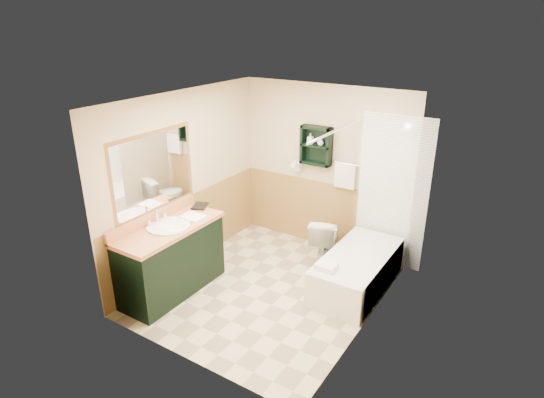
{
  "coord_description": "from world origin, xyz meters",
  "views": [
    {
      "loc": [
        2.7,
        -4.14,
        3.25
      ],
      "look_at": [
        -0.07,
        0.2,
        1.16
      ],
      "focal_mm": 30.0,
      "sensor_mm": 36.0,
      "label": 1
    }
  ],
  "objects_px": {
    "wall_shelf": "(316,146)",
    "soap_bottle_a": "(310,141)",
    "toilet": "(324,239)",
    "vanity": "(171,259)",
    "vanity_book": "(193,198)",
    "soap_bottle_b": "(321,142)",
    "hair_dryer": "(298,165)",
    "bathtub": "(357,271)"
  },
  "relations": [
    {
      "from": "wall_shelf",
      "to": "soap_bottle_a",
      "type": "distance_m",
      "value": 0.1
    },
    {
      "from": "vanity",
      "to": "soap_bottle_a",
      "type": "height_order",
      "value": "soap_bottle_a"
    },
    {
      "from": "hair_dryer",
      "to": "soap_bottle_b",
      "type": "height_order",
      "value": "soap_bottle_b"
    },
    {
      "from": "vanity_book",
      "to": "bathtub",
      "type": "bearing_deg",
      "value": -4.48
    },
    {
      "from": "bathtub",
      "to": "soap_bottle_a",
      "type": "xyz_separation_m",
      "value": [
        -1.12,
        0.74,
        1.36
      ]
    },
    {
      "from": "bathtub",
      "to": "vanity",
      "type": "bearing_deg",
      "value": -145.66
    },
    {
      "from": "vanity_book",
      "to": "soap_bottle_b",
      "type": "xyz_separation_m",
      "value": [
        1.13,
        1.42,
        0.59
      ]
    },
    {
      "from": "vanity",
      "to": "soap_bottle_b",
      "type": "height_order",
      "value": "soap_bottle_b"
    },
    {
      "from": "bathtub",
      "to": "vanity_book",
      "type": "bearing_deg",
      "value": -161.94
    },
    {
      "from": "vanity",
      "to": "vanity_book",
      "type": "height_order",
      "value": "vanity_book"
    },
    {
      "from": "soap_bottle_a",
      "to": "soap_bottle_b",
      "type": "height_order",
      "value": "soap_bottle_b"
    },
    {
      "from": "vanity",
      "to": "soap_bottle_b",
      "type": "relative_size",
      "value": 13.13
    },
    {
      "from": "hair_dryer",
      "to": "vanity",
      "type": "distance_m",
      "value": 2.3
    },
    {
      "from": "toilet",
      "to": "hair_dryer",
      "type": "bearing_deg",
      "value": -48.26
    },
    {
      "from": "hair_dryer",
      "to": "vanity",
      "type": "height_order",
      "value": "hair_dryer"
    },
    {
      "from": "hair_dryer",
      "to": "toilet",
      "type": "relative_size",
      "value": 0.35
    },
    {
      "from": "hair_dryer",
      "to": "soap_bottle_b",
      "type": "relative_size",
      "value": 2.23
    },
    {
      "from": "vanity_book",
      "to": "soap_bottle_b",
      "type": "height_order",
      "value": "soap_bottle_b"
    },
    {
      "from": "vanity",
      "to": "vanity_book",
      "type": "xyz_separation_m",
      "value": [
        -0.17,
        0.63,
        0.57
      ]
    },
    {
      "from": "soap_bottle_a",
      "to": "toilet",
      "type": "bearing_deg",
      "value": -37.83
    },
    {
      "from": "toilet",
      "to": "soap_bottle_a",
      "type": "relative_size",
      "value": 4.51
    },
    {
      "from": "wall_shelf",
      "to": "toilet",
      "type": "xyz_separation_m",
      "value": [
        0.37,
        -0.36,
        -1.21
      ]
    },
    {
      "from": "toilet",
      "to": "bathtub",
      "type": "bearing_deg",
      "value": 131.23
    },
    {
      "from": "soap_bottle_b",
      "to": "hair_dryer",
      "type": "bearing_deg",
      "value": 175.37
    },
    {
      "from": "wall_shelf",
      "to": "toilet",
      "type": "relative_size",
      "value": 0.8
    },
    {
      "from": "toilet",
      "to": "soap_bottle_a",
      "type": "xyz_separation_m",
      "value": [
        -0.46,
        0.36,
        1.26
      ]
    },
    {
      "from": "hair_dryer",
      "to": "soap_bottle_a",
      "type": "distance_m",
      "value": 0.45
    },
    {
      "from": "hair_dryer",
      "to": "bathtub",
      "type": "xyz_separation_m",
      "value": [
        1.33,
        -0.77,
        -0.96
      ]
    },
    {
      "from": "bathtub",
      "to": "soap_bottle_b",
      "type": "bearing_deg",
      "value": 142.02
    },
    {
      "from": "wall_shelf",
      "to": "bathtub",
      "type": "distance_m",
      "value": 1.83
    },
    {
      "from": "soap_bottle_a",
      "to": "vanity_book",
      "type": "bearing_deg",
      "value": -124.22
    },
    {
      "from": "soap_bottle_a",
      "to": "wall_shelf",
      "type": "bearing_deg",
      "value": 3.14
    },
    {
      "from": "hair_dryer",
      "to": "bathtub",
      "type": "distance_m",
      "value": 1.81
    },
    {
      "from": "hair_dryer",
      "to": "vanity_book",
      "type": "bearing_deg",
      "value": -117.59
    },
    {
      "from": "bathtub",
      "to": "toilet",
      "type": "xyz_separation_m",
      "value": [
        -0.66,
        0.39,
        0.1
      ]
    },
    {
      "from": "vanity",
      "to": "soap_bottle_a",
      "type": "distance_m",
      "value": 2.49
    },
    {
      "from": "hair_dryer",
      "to": "vanity",
      "type": "xyz_separation_m",
      "value": [
        -0.59,
        -2.09,
        -0.75
      ]
    },
    {
      "from": "vanity",
      "to": "toilet",
      "type": "bearing_deg",
      "value": 53.37
    },
    {
      "from": "soap_bottle_b",
      "to": "bathtub",
      "type": "bearing_deg",
      "value": -37.98
    },
    {
      "from": "bathtub",
      "to": "soap_bottle_a",
      "type": "relative_size",
      "value": 9.85
    },
    {
      "from": "vanity_book",
      "to": "soap_bottle_b",
      "type": "distance_m",
      "value": 1.91
    },
    {
      "from": "wall_shelf",
      "to": "vanity_book",
      "type": "bearing_deg",
      "value": -126.55
    }
  ]
}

